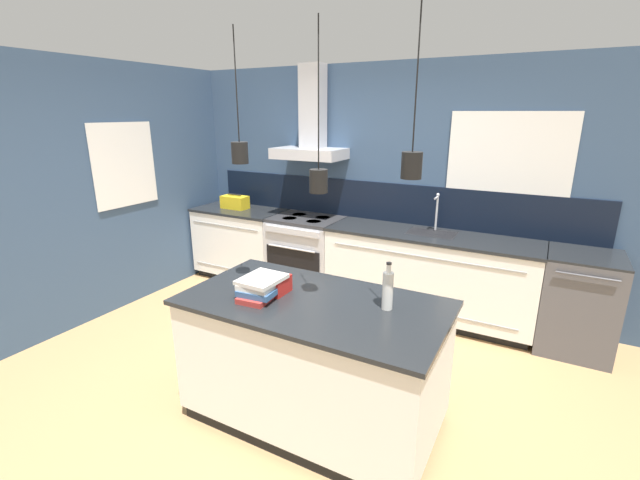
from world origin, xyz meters
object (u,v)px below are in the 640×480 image
object	(u,v)px
bottle_on_island	(388,290)
yellow_toolbox	(235,202)
red_supply_box	(272,284)
book_stack	(261,287)
dishwasher	(578,302)
oven_range	(306,255)

from	to	relation	value
bottle_on_island	yellow_toolbox	bearing A→B (deg)	145.81
red_supply_box	yellow_toolbox	xyz separation A→B (m)	(-1.92, 1.96, 0.02)
bottle_on_island	book_stack	distance (m)	0.83
book_stack	red_supply_box	xyz separation A→B (m)	(0.01, 0.10, -0.01)
dishwasher	red_supply_box	bearing A→B (deg)	-134.76
bottle_on_island	dishwasher	bearing A→B (deg)	57.68
oven_range	book_stack	size ratio (longest dim) A/B	2.67
yellow_toolbox	red_supply_box	bearing A→B (deg)	-45.56
oven_range	red_supply_box	world-z (taller)	red_supply_box
book_stack	yellow_toolbox	world-z (taller)	yellow_toolbox
dishwasher	bottle_on_island	xyz separation A→B (m)	(-1.16, -1.84, 0.58)
oven_range	red_supply_box	bearing A→B (deg)	-65.97
dishwasher	bottle_on_island	size ratio (longest dim) A/B	2.97
bottle_on_island	book_stack	world-z (taller)	bottle_on_island
oven_range	book_stack	xyz separation A→B (m)	(0.86, -2.06, 0.52)
dishwasher	yellow_toolbox	bearing A→B (deg)	180.00
bottle_on_island	book_stack	size ratio (longest dim) A/B	0.90
dishwasher	red_supply_box	world-z (taller)	red_supply_box
oven_range	dishwasher	size ratio (longest dim) A/B	1.00
book_stack	yellow_toolbox	bearing A→B (deg)	132.75
bottle_on_island	red_supply_box	xyz separation A→B (m)	(-0.78, -0.12, -0.07)
bottle_on_island	yellow_toolbox	xyz separation A→B (m)	(-2.70, 1.84, -0.05)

